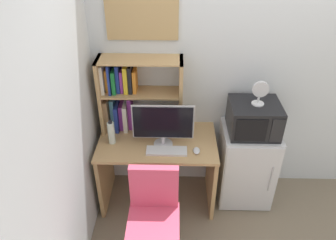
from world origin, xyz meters
TOP-DOWN VIEW (x-y plane):
  - wall_back at (0.40, 0.02)m, footprint 6.40×0.04m
  - wall_left at (-1.62, -1.60)m, footprint 0.04×4.40m
  - desk at (-1.00, -0.32)m, footprint 1.10×0.64m
  - hutch_bookshelf at (-1.27, -0.12)m, footprint 0.76×0.26m
  - monitor at (-0.94, -0.38)m, footprint 0.55×0.17m
  - keyboard at (-0.91, -0.49)m, footprint 0.36×0.13m
  - computer_mouse at (-0.64, -0.48)m, footprint 0.06×0.10m
  - water_bottle at (-1.41, -0.36)m, footprint 0.06×0.06m
  - mini_fridge at (-0.12, -0.25)m, footprint 0.52×0.49m
  - microwave at (-0.12, -0.25)m, footprint 0.45×0.40m
  - desk_fan at (-0.11, -0.26)m, footprint 0.14×0.11m
  - desk_chair at (-1.00, -1.02)m, footprint 0.47×0.47m
  - wall_corkboard at (-1.13, -0.01)m, footprint 0.61×0.02m

SIDE VIEW (x-z plane):
  - mini_fridge at x=-0.12m, z-range 0.00..0.83m
  - desk_chair at x=-1.00m, z-range -0.04..0.88m
  - desk at x=-1.00m, z-range 0.14..0.89m
  - keyboard at x=-0.91m, z-range 0.75..0.77m
  - computer_mouse at x=-0.64m, z-range 0.75..0.78m
  - water_bottle at x=-1.41m, z-range 0.75..0.98m
  - microwave at x=-0.12m, z-range 0.83..1.12m
  - monitor at x=-0.94m, z-range 0.77..1.19m
  - hutch_bookshelf at x=-1.27m, z-range 0.76..1.49m
  - desk_fan at x=-0.11m, z-range 1.13..1.35m
  - wall_back at x=0.40m, z-range 0.00..2.60m
  - wall_left at x=-1.62m, z-range 0.00..2.60m
  - wall_corkboard at x=-1.13m, z-range 1.61..2.08m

